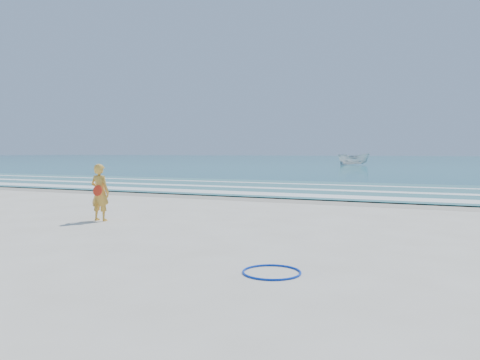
% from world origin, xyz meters
% --- Properties ---
extents(ground, '(400.00, 400.00, 0.00)m').
position_xyz_m(ground, '(0.00, 0.00, 0.00)').
color(ground, silver).
rests_on(ground, ground).
extents(wet_sand, '(400.00, 2.40, 0.00)m').
position_xyz_m(wet_sand, '(0.00, 9.00, 0.00)').
color(wet_sand, '#B2A893').
rests_on(wet_sand, ground).
extents(ocean, '(400.00, 190.00, 0.04)m').
position_xyz_m(ocean, '(0.00, 105.00, 0.02)').
color(ocean, '#19727F').
rests_on(ocean, ground).
extents(shallow, '(400.00, 10.00, 0.01)m').
position_xyz_m(shallow, '(0.00, 14.00, 0.04)').
color(shallow, '#59B7AD').
rests_on(shallow, ocean).
extents(foam_near, '(400.00, 1.40, 0.01)m').
position_xyz_m(foam_near, '(0.00, 10.30, 0.05)').
color(foam_near, white).
rests_on(foam_near, shallow).
extents(foam_mid, '(400.00, 0.90, 0.01)m').
position_xyz_m(foam_mid, '(0.00, 13.20, 0.05)').
color(foam_mid, white).
rests_on(foam_mid, shallow).
extents(foam_far, '(400.00, 0.60, 0.01)m').
position_xyz_m(foam_far, '(0.00, 16.50, 0.05)').
color(foam_far, white).
rests_on(foam_far, shallow).
extents(hoop, '(1.05, 1.05, 0.03)m').
position_xyz_m(hoop, '(3.35, -1.08, 0.02)').
color(hoop, '#0A35C3').
rests_on(hoop, ground).
extents(boat, '(4.30, 2.85, 1.56)m').
position_xyz_m(boat, '(-5.25, 54.27, 0.82)').
color(boat, silver).
rests_on(boat, ocean).
extents(woman, '(0.53, 0.40, 1.45)m').
position_xyz_m(woman, '(-2.38, 2.01, 0.72)').
color(woman, gold).
rests_on(woman, ground).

